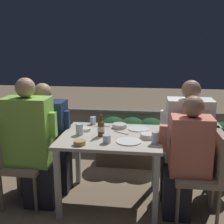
{
  "coord_description": "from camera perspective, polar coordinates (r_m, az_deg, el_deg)",
  "views": [
    {
      "loc": [
        0.36,
        -2.63,
        1.62
      ],
      "look_at": [
        0.0,
        0.06,
        0.96
      ],
      "focal_mm": 45.0,
      "sensor_mm": 36.0,
      "label": 1
    }
  ],
  "objects": [
    {
      "name": "ground_plane",
      "position": [
        3.11,
        -0.16,
        -17.7
      ],
      "size": [
        16.0,
        16.0,
        0.0
      ],
      "primitive_type": "plane",
      "color": "#847056"
    },
    {
      "name": "parapet_wall",
      "position": [
        4.44,
        2.62,
        -3.39
      ],
      "size": [
        9.0,
        0.18,
        0.63
      ],
      "color": "gray",
      "rests_on": "ground_plane"
    },
    {
      "name": "dining_table",
      "position": [
        2.83,
        -0.17,
        -6.54
      ],
      "size": [
        0.99,
        0.84,
        0.74
      ],
      "color": "#BCB2A3",
      "rests_on": "ground_plane"
    },
    {
      "name": "planter_hedge",
      "position": [
        3.85,
        4.07,
        -5.36
      ],
      "size": [
        0.93,
        0.47,
        0.66
      ],
      "color": "brown",
      "rests_on": "ground_plane"
    },
    {
      "name": "chair_left_near",
      "position": [
        3.02,
        -19.09,
        -8.43
      ],
      "size": [
        0.41,
        0.41,
        0.86
      ],
      "color": "gray",
      "rests_on": "ground_plane"
    },
    {
      "name": "person_green_blouse",
      "position": [
        2.9,
        -15.9,
        -6.28
      ],
      "size": [
        0.51,
        0.26,
        1.31
      ],
      "color": "#282833",
      "rests_on": "ground_plane"
    },
    {
      "name": "chair_left_far",
      "position": [
        3.28,
        -15.98,
        -6.49
      ],
      "size": [
        0.41,
        0.41,
        0.86
      ],
      "color": "gray",
      "rests_on": "ground_plane"
    },
    {
      "name": "person_navy_jumper",
      "position": [
        3.18,
        -12.87,
        -5.29
      ],
      "size": [
        0.52,
        0.26,
        1.22
      ],
      "color": "#282833",
      "rests_on": "ground_plane"
    },
    {
      "name": "chair_right_near",
      "position": [
        2.76,
        18.77,
        -10.55
      ],
      "size": [
        0.41,
        0.41,
        0.86
      ],
      "color": "gray",
      "rests_on": "ground_plane"
    },
    {
      "name": "person_coral_top",
      "position": [
        2.7,
        14.78,
        -9.09
      ],
      "size": [
        0.47,
        0.26,
        1.18
      ],
      "color": "#282833",
      "rests_on": "ground_plane"
    },
    {
      "name": "chair_right_far",
      "position": [
        3.07,
        17.98,
        -8.03
      ],
      "size": [
        0.41,
        0.41,
        0.86
      ],
      "color": "gray",
      "rests_on": "ground_plane"
    },
    {
      "name": "person_white_polo",
      "position": [
        3.0,
        14.53,
        -5.91
      ],
      "size": [
        0.51,
        0.26,
        1.28
      ],
      "color": "#282833",
      "rests_on": "ground_plane"
    },
    {
      "name": "beer_bottle",
      "position": [
        2.74,
        -2.25,
        -3.21
      ],
      "size": [
        0.07,
        0.07,
        0.22
      ],
      "color": "brown",
      "rests_on": "dining_table"
    },
    {
      "name": "plate_0",
      "position": [
        2.61,
        3.44,
        -5.96
      ],
      "size": [
        0.24,
        0.24,
        0.01
      ],
      "color": "white",
      "rests_on": "dining_table"
    },
    {
      "name": "plate_1",
      "position": [
        3.0,
        5.41,
        -3.4
      ],
      "size": [
        0.23,
        0.23,
        0.01
      ],
      "color": "white",
      "rests_on": "dining_table"
    },
    {
      "name": "bowl_0",
      "position": [
        2.54,
        -6.62,
        -6.14
      ],
      "size": [
        0.11,
        0.11,
        0.04
      ],
      "color": "tan",
      "rests_on": "dining_table"
    },
    {
      "name": "bowl_1",
      "position": [
        2.94,
        -5.38,
        -3.46
      ],
      "size": [
        0.11,
        0.11,
        0.03
      ],
      "color": "silver",
      "rests_on": "dining_table"
    },
    {
      "name": "bowl_2",
      "position": [
        3.03,
        1.55,
        -2.76
      ],
      "size": [
        0.16,
        0.16,
        0.05
      ],
      "color": "beige",
      "rests_on": "dining_table"
    },
    {
      "name": "bowl_3",
      "position": [
        2.73,
        7.26,
        -4.74
      ],
      "size": [
        0.14,
        0.14,
        0.04
      ],
      "color": "silver",
      "rests_on": "dining_table"
    },
    {
      "name": "glass_cup_0",
      "position": [
        2.57,
        8.79,
        -5.21
      ],
      "size": [
        0.07,
        0.07,
        0.11
      ],
      "color": "silver",
      "rests_on": "dining_table"
    },
    {
      "name": "glass_cup_1",
      "position": [
        2.57,
        -1.09,
        -5.48
      ],
      "size": [
        0.08,
        0.08,
        0.08
      ],
      "color": "silver",
      "rests_on": "dining_table"
    },
    {
      "name": "glass_cup_2",
      "position": [
        3.17,
        -3.87,
        -1.73
      ],
      "size": [
        0.07,
        0.07,
        0.08
      ],
      "color": "silver",
      "rests_on": "dining_table"
    },
    {
      "name": "glass_cup_3",
      "position": [
        2.81,
        -6.61,
        -3.5
      ],
      "size": [
        0.07,
        0.07,
        0.11
      ],
      "color": "silver",
      "rests_on": "dining_table"
    },
    {
      "name": "fork_0",
      "position": [
        2.86,
        1.93,
        -4.22
      ],
      "size": [
        0.15,
        0.11,
        0.01
      ],
      "color": "silver",
      "rests_on": "dining_table"
    },
    {
      "name": "fork_1",
      "position": [
        3.09,
        -1.94,
        -2.87
      ],
      "size": [
        0.17,
        0.02,
        0.01
      ],
      "color": "silver",
      "rests_on": "dining_table"
    },
    {
      "name": "potted_plant",
      "position": [
        3.47,
        21.28,
        -6.75
      ],
      "size": [
        0.33,
        0.33,
        0.76
      ],
      "color": "brown",
      "rests_on": "ground_plane"
    }
  ]
}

